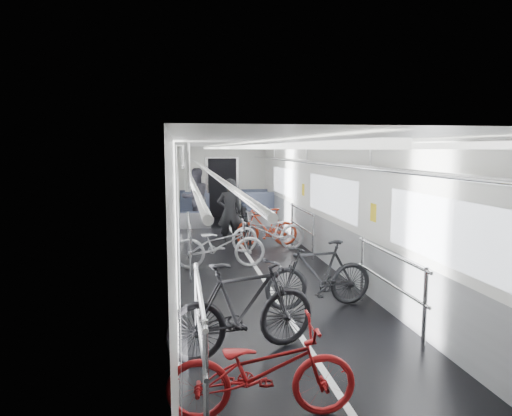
# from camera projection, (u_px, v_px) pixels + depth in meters

# --- Properties ---
(car_shell) EXTENTS (3.02, 14.01, 2.41)m
(car_shell) POSITION_uv_depth(u_px,v_px,m) (244.00, 201.00, 10.46)
(car_shell) COLOR black
(car_shell) RESTS_ON ground
(bike_left_near) EXTENTS (1.68, 0.70, 0.86)m
(bike_left_near) POSITION_uv_depth(u_px,v_px,m) (262.00, 370.00, 3.92)
(bike_left_near) COLOR maroon
(bike_left_near) RESTS_ON floor
(bike_left_mid) EXTENTS (1.88, 0.98, 1.09)m
(bike_left_mid) POSITION_uv_depth(u_px,v_px,m) (243.00, 308.00, 5.12)
(bike_left_mid) COLOR black
(bike_left_mid) RESTS_ON floor
(bike_left_far) EXTENTS (1.79, 0.64, 0.93)m
(bike_left_far) POSITION_uv_depth(u_px,v_px,m) (220.00, 244.00, 8.90)
(bike_left_far) COLOR #A8A9AD
(bike_left_far) RESTS_ON floor
(bike_right_near) EXTENTS (1.70, 0.64, 0.99)m
(bike_right_near) POSITION_uv_depth(u_px,v_px,m) (319.00, 274.00, 6.66)
(bike_right_near) COLOR black
(bike_right_near) RESTS_ON floor
(bike_right_mid) EXTENTS (1.80, 0.84, 0.91)m
(bike_right_mid) POSITION_uv_depth(u_px,v_px,m) (269.00, 231.00, 10.36)
(bike_right_mid) COLOR silver
(bike_right_mid) RESTS_ON floor
(bike_right_far) EXTENTS (1.55, 0.61, 0.91)m
(bike_right_far) POSITION_uv_depth(u_px,v_px,m) (266.00, 227.00, 10.96)
(bike_right_far) COLOR #B02E15
(bike_right_far) RESTS_ON floor
(bike_aisle) EXTENTS (0.62, 1.63, 0.85)m
(bike_aisle) POSITION_uv_depth(u_px,v_px,m) (245.00, 229.00, 10.91)
(bike_aisle) COLOR black
(bike_aisle) RESTS_ON floor
(person_standing) EXTENTS (0.60, 0.40, 1.63)m
(person_standing) POSITION_uv_depth(u_px,v_px,m) (230.00, 212.00, 10.90)
(person_standing) COLOR black
(person_standing) RESTS_ON floor
(person_seated) EXTENTS (0.99, 0.85, 1.76)m
(person_seated) POSITION_uv_depth(u_px,v_px,m) (196.00, 198.00, 13.56)
(person_seated) COLOR #2D2B33
(person_seated) RESTS_ON floor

